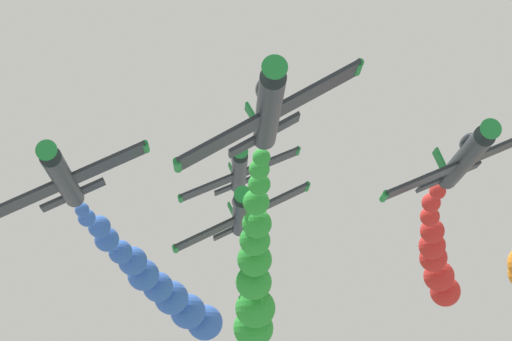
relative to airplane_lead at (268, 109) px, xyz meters
The scene contains 8 objects.
airplane_lead is the anchor object (origin of this frame).
smoke_trail_lead 26.50m from the airplane_lead, 90.33° to the right, with size 3.19×26.17×11.63m.
airplane_left_inner 13.98m from the airplane_lead, 139.59° to the right, with size 8.93×10.35×4.10m.
smoke_trail_left_inner 31.40m from the airplane_lead, 114.38° to the right, with size 5.32×18.22×5.27m.
airplane_right_inner 14.17m from the airplane_lead, 43.60° to the right, with size 8.79×10.35×4.42m.
smoke_trail_right_inner 34.81m from the airplane_lead, 80.22° to the right, with size 8.86×24.73×6.12m.
airplane_left_outer 21.22m from the airplane_lead, 87.86° to the right, with size 8.75×10.35×4.52m.
airplane_high_slot 30.78m from the airplane_lead, 88.53° to the right, with size 8.94×10.35×4.08m.
Camera 1 is at (1.98, 61.17, 107.14)m, focal length 76.06 mm.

